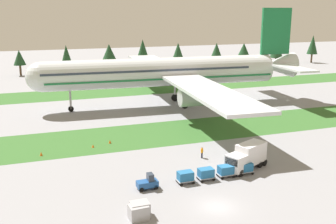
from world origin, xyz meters
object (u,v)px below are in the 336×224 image
object	(u,v)px
catering_truck	(247,156)
uld_container_1	(139,212)
taxiway_marker_0	(41,154)
taxiway_marker_2	(110,142)
cargo_dolly_lead	(185,176)
cargo_dolly_third	(226,170)
uld_container_0	(140,209)
cargo_dolly_fourth	(245,167)
cargo_dolly_second	(206,173)
airliner	(170,72)
ground_crew_marshaller	(202,152)
taxiway_marker_1	(93,146)
baggage_tug	(148,183)

from	to	relation	value
catering_truck	uld_container_1	bearing A→B (deg)	90.57
taxiway_marker_0	taxiway_marker_2	size ratio (longest dim) A/B	0.97
cargo_dolly_lead	taxiway_marker_2	world-z (taller)	cargo_dolly_lead
cargo_dolly_third	uld_container_0	bearing A→B (deg)	114.43
cargo_dolly_fourth	catering_truck	size ratio (longest dim) A/B	0.31
cargo_dolly_second	catering_truck	distance (m)	7.07
airliner	ground_crew_marshaller	xyz separation A→B (m)	(-7.07, -34.10, -7.00)
airliner	ground_crew_marshaller	world-z (taller)	airliner
cargo_dolly_third	taxiway_marker_0	xyz separation A→B (m)	(-22.90, 16.38, -0.61)
cargo_dolly_lead	ground_crew_marshaller	xyz separation A→B (m)	(5.66, 7.54, 0.03)
cargo_dolly_second	cargo_dolly_fourth	bearing A→B (deg)	-90.00
cargo_dolly_lead	taxiway_marker_1	distance (m)	19.91
airliner	cargo_dolly_fourth	world-z (taller)	airliner
cargo_dolly_second	taxiway_marker_2	size ratio (longest dim) A/B	3.52
cargo_dolly_second	airliner	bearing A→B (deg)	-14.38
airliner	catering_truck	distance (m)	40.72
cargo_dolly_fourth	ground_crew_marshaller	distance (m)	7.98
taxiway_marker_1	taxiway_marker_2	xyz separation A→B (m)	(2.99, 1.10, 0.08)
ground_crew_marshaller	taxiway_marker_0	size ratio (longest dim) A/B	2.85
cargo_dolly_lead	uld_container_1	distance (m)	10.56
cargo_dolly_second	catering_truck	world-z (taller)	catering_truck
cargo_dolly_third	taxiway_marker_2	xyz separation A→B (m)	(-11.84, 18.72, -0.60)
cargo_dolly_lead	uld_container_0	size ratio (longest dim) A/B	1.11
airliner	cargo_dolly_second	distance (m)	43.31
ground_crew_marshaller	airliner	bearing A→B (deg)	26.97
uld_container_1	taxiway_marker_0	xyz separation A→B (m)	(-9.06, 23.33, -0.47)
baggage_tug	cargo_dolly_fourth	bearing A→B (deg)	-90.00
taxiway_marker_2	cargo_dolly_second	bearing A→B (deg)	-64.53
taxiway_marker_1	baggage_tug	bearing A→B (deg)	-77.32
ground_crew_marshaller	uld_container_1	distance (m)	19.87
cargo_dolly_lead	cargo_dolly_fourth	xyz separation A→B (m)	(8.70, 0.16, 0.00)
uld_container_0	taxiway_marker_0	size ratio (longest dim) A/B	3.27
cargo_dolly_lead	uld_container_0	distance (m)	10.05
ground_crew_marshaller	taxiway_marker_2	world-z (taller)	ground_crew_marshaller
cargo_dolly_fourth	cargo_dolly_third	bearing A→B (deg)	90.00
cargo_dolly_second	uld_container_0	world-z (taller)	uld_container_0
airliner	taxiway_marker_0	xyz separation A→B (m)	(-29.84, -25.15, -7.64)
uld_container_1	taxiway_marker_2	xyz separation A→B (m)	(2.00, 25.67, -0.46)
ground_crew_marshaller	catering_truck	bearing A→B (deg)	-107.33
taxiway_marker_2	airliner	bearing A→B (deg)	50.54
cargo_dolly_second	taxiway_marker_2	distance (m)	20.80
cargo_dolly_fourth	taxiway_marker_0	size ratio (longest dim) A/B	3.65
taxiway_marker_2	cargo_dolly_lead	bearing A→B (deg)	-72.21
cargo_dolly_fourth	taxiway_marker_1	distance (m)	24.97
baggage_tug	uld_container_0	size ratio (longest dim) A/B	1.31
baggage_tug	uld_container_1	size ratio (longest dim) A/B	1.31
baggage_tug	taxiway_marker_1	world-z (taller)	baggage_tug
uld_container_1	taxiway_marker_0	distance (m)	25.03
baggage_tug	taxiway_marker_1	distance (m)	18.28
airliner	uld_container_1	bearing A→B (deg)	160.48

